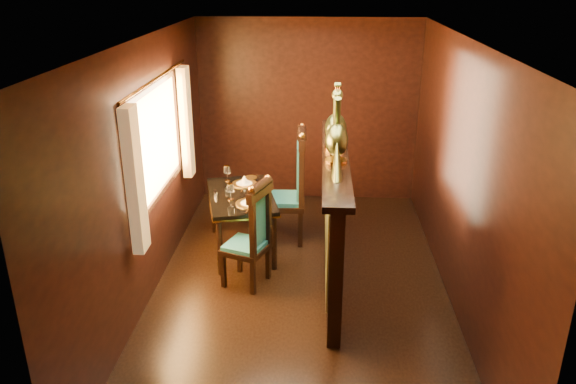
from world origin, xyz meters
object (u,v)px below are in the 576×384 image
peacock_right (336,116)px  peacock_left (337,126)px  dining_table (241,200)px  chair_right (294,183)px  chair_left (255,232)px

peacock_right → peacock_left: bearing=-90.0°
dining_table → chair_right: chair_right is taller
chair_right → peacock_left: 1.54m
chair_left → peacock_right: bearing=47.5°
chair_left → peacock_left: bearing=21.3°
chair_right → chair_left: bearing=-109.9°
peacock_left → chair_left: bearing=-179.7°
peacock_right → dining_table: bearing=159.7°
chair_left → chair_right: size_ratio=0.84×
chair_left → peacock_left: 1.36m
chair_right → peacock_right: size_ratio=1.93×
chair_right → dining_table: bearing=-154.4°
peacock_left → dining_table: bearing=143.2°
dining_table → peacock_right: (1.04, -0.39, 1.09)m
dining_table → chair_right: size_ratio=0.95×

